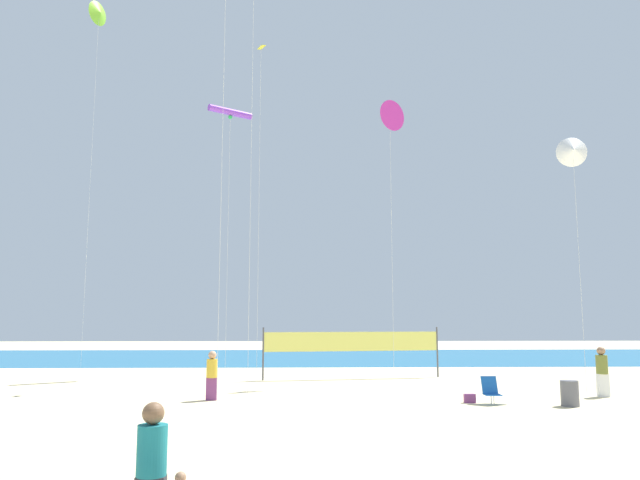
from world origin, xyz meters
TOP-DOWN VIEW (x-y plane):
  - ground_plane at (0.00, 0.00)m, footprint 120.00×120.00m
  - ocean_band at (0.00, 28.64)m, footprint 120.00×20.00m
  - mother_figure at (-1.90, -8.40)m, footprint 0.39×0.39m
  - beachgoer_olive_shirt at (10.95, 5.25)m, footprint 0.41×0.41m
  - beachgoer_mustard_shirt at (-3.08, 4.77)m, footprint 0.38×0.38m
  - folding_beach_chair at (6.31, 3.56)m, footprint 0.52×0.65m
  - trash_barrel at (8.70, 2.97)m, footprint 0.57×0.57m
  - volleyball_net at (2.45, 12.15)m, footprint 8.47×1.44m
  - beach_handbag at (5.68, 3.84)m, footprint 0.37×0.19m
  - kite_white_delta at (10.94, 6.52)m, footprint 1.29×0.73m
  - kite_lime_delta at (-12.76, 19.05)m, footprint 0.85×1.50m
  - kite_yellow_diamond at (-2.07, 11.69)m, footprint 0.44×0.44m
  - kite_magenta_delta at (4.30, 11.48)m, footprint 1.49×1.12m
  - kite_violet_tube at (-3.96, 15.36)m, footprint 2.34×1.74m

SIDE VIEW (x-z plane):
  - ground_plane at x=0.00m, z-range 0.00..0.00m
  - ocean_band at x=0.00m, z-range 0.00..0.01m
  - beach_handbag at x=5.68m, z-range 0.00..0.30m
  - trash_barrel at x=8.70m, z-range 0.00..0.82m
  - folding_beach_chair at x=6.31m, z-range 0.02..0.91m
  - beachgoer_mustard_shirt at x=-3.08m, z-range 0.06..1.74m
  - mother_figure at x=-1.90m, z-range 0.06..1.76m
  - beachgoer_olive_shirt at x=10.95m, z-range 0.06..1.84m
  - volleyball_net at x=2.45m, z-range 0.44..2.84m
  - kite_white_delta at x=10.94m, z-range 4.45..14.58m
  - kite_magenta_delta at x=4.30m, z-range 5.91..19.29m
  - kite_violet_tube at x=-3.96m, z-range 6.93..21.25m
  - kite_yellow_diamond at x=-2.07m, z-range 6.94..23.31m
  - kite_lime_delta at x=-12.76m, z-range 10.47..33.04m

